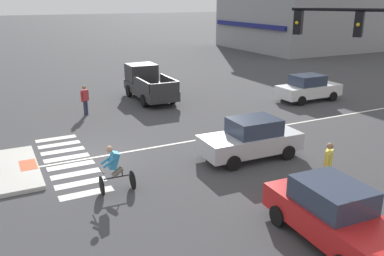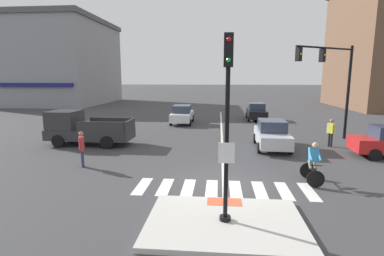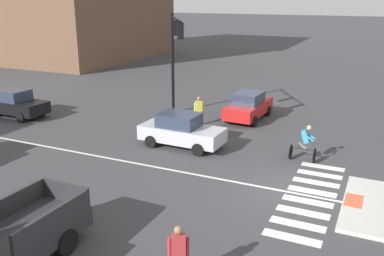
{
  "view_description": "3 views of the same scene",
  "coord_description": "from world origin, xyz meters",
  "px_view_note": "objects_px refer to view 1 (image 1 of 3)",
  "views": [
    {
      "loc": [
        15.59,
        -3.05,
        6.24
      ],
      "look_at": [
        0.97,
        4.32,
        0.96
      ],
      "focal_mm": 38.01,
      "sensor_mm": 36.0,
      "label": 1
    },
    {
      "loc": [
        -0.22,
        -11.2,
        4.12
      ],
      "look_at": [
        -1.49,
        2.67,
        1.7
      ],
      "focal_mm": 27.62,
      "sensor_mm": 36.0,
      "label": 2
    },
    {
      "loc": [
        -14.65,
        -2.71,
        7.09
      ],
      "look_at": [
        1.05,
        4.6,
        1.64
      ],
      "focal_mm": 39.61,
      "sensor_mm": 36.0,
      "label": 3
    }
  ],
  "objects_px": {
    "car_red_cross_right": "(333,214)",
    "car_silver_eastbound_mid": "(251,139)",
    "cyclist": "(115,168)",
    "car_white_westbound_distant": "(308,88)",
    "pickup_truck_charcoal_cross_left": "(147,84)",
    "pedestrian_at_curb_left": "(85,98)",
    "pedestrian_waiting_far_side": "(328,162)"
  },
  "relations": [
    {
      "from": "pedestrian_waiting_far_side",
      "to": "car_white_westbound_distant",
      "type": "bearing_deg",
      "value": 140.79
    },
    {
      "from": "car_silver_eastbound_mid",
      "to": "pedestrian_waiting_far_side",
      "type": "bearing_deg",
      "value": 10.31
    },
    {
      "from": "cyclist",
      "to": "pedestrian_at_curb_left",
      "type": "height_order",
      "value": "cyclist"
    },
    {
      "from": "car_red_cross_right",
      "to": "cyclist",
      "type": "relative_size",
      "value": 2.49
    },
    {
      "from": "car_white_westbound_distant",
      "to": "cyclist",
      "type": "height_order",
      "value": "cyclist"
    },
    {
      "from": "cyclist",
      "to": "car_white_westbound_distant",
      "type": "bearing_deg",
      "value": 115.48
    },
    {
      "from": "car_silver_eastbound_mid",
      "to": "car_white_westbound_distant",
      "type": "bearing_deg",
      "value": 126.08
    },
    {
      "from": "car_white_westbound_distant",
      "to": "pedestrian_at_curb_left",
      "type": "distance_m",
      "value": 13.62
    },
    {
      "from": "car_white_westbound_distant",
      "to": "pedestrian_at_curb_left",
      "type": "xyz_separation_m",
      "value": [
        -2.99,
        -13.29,
        0.17
      ]
    },
    {
      "from": "car_silver_eastbound_mid",
      "to": "pedestrian_waiting_far_side",
      "type": "height_order",
      "value": "pedestrian_waiting_far_side"
    },
    {
      "from": "pedestrian_waiting_far_side",
      "to": "car_red_cross_right",
      "type": "bearing_deg",
      "value": -42.03
    },
    {
      "from": "car_red_cross_right",
      "to": "car_silver_eastbound_mid",
      "type": "relative_size",
      "value": 1.01
    },
    {
      "from": "car_white_westbound_distant",
      "to": "pedestrian_at_curb_left",
      "type": "relative_size",
      "value": 2.46
    },
    {
      "from": "car_silver_eastbound_mid",
      "to": "pedestrian_at_curb_left",
      "type": "bearing_deg",
      "value": -154.01
    },
    {
      "from": "pedestrian_waiting_far_side",
      "to": "pickup_truck_charcoal_cross_left",
      "type": "bearing_deg",
      "value": -177.05
    },
    {
      "from": "car_white_westbound_distant",
      "to": "pickup_truck_charcoal_cross_left",
      "type": "bearing_deg",
      "value": -119.59
    },
    {
      "from": "pickup_truck_charcoal_cross_left",
      "to": "pedestrian_at_curb_left",
      "type": "distance_m",
      "value": 4.88
    },
    {
      "from": "car_red_cross_right",
      "to": "car_silver_eastbound_mid",
      "type": "distance_m",
      "value": 6.12
    },
    {
      "from": "cyclist",
      "to": "pedestrian_at_curb_left",
      "type": "distance_m",
      "value": 10.0
    },
    {
      "from": "cyclist",
      "to": "car_silver_eastbound_mid",
      "type": "bearing_deg",
      "value": 95.59
    },
    {
      "from": "car_silver_eastbound_mid",
      "to": "pickup_truck_charcoal_cross_left",
      "type": "xyz_separation_m",
      "value": [
        -11.39,
        -0.12,
        0.17
      ]
    },
    {
      "from": "car_white_westbound_distant",
      "to": "pickup_truck_charcoal_cross_left",
      "type": "xyz_separation_m",
      "value": [
        -5.03,
        -8.85,
        0.17
      ]
    },
    {
      "from": "cyclist",
      "to": "pedestrian_at_curb_left",
      "type": "xyz_separation_m",
      "value": [
        -9.92,
        1.26,
        0.11
      ]
    },
    {
      "from": "car_silver_eastbound_mid",
      "to": "pedestrian_at_curb_left",
      "type": "relative_size",
      "value": 2.48
    },
    {
      "from": "pedestrian_at_curb_left",
      "to": "pedestrian_waiting_far_side",
      "type": "xyz_separation_m",
      "value": [
        12.9,
        5.2,
        0.0
      ]
    },
    {
      "from": "car_red_cross_right",
      "to": "cyclist",
      "type": "xyz_separation_m",
      "value": [
        -5.37,
        -4.31,
        0.06
      ]
    },
    {
      "from": "pickup_truck_charcoal_cross_left",
      "to": "pedestrian_waiting_far_side",
      "type": "height_order",
      "value": "pickup_truck_charcoal_cross_left"
    },
    {
      "from": "car_red_cross_right",
      "to": "pedestrian_waiting_far_side",
      "type": "distance_m",
      "value": 3.22
    },
    {
      "from": "car_red_cross_right",
      "to": "car_white_westbound_distant",
      "type": "xyz_separation_m",
      "value": [
        -12.3,
        10.24,
        0.0
      ]
    },
    {
      "from": "car_red_cross_right",
      "to": "pickup_truck_charcoal_cross_left",
      "type": "relative_size",
      "value": 0.81
    },
    {
      "from": "car_silver_eastbound_mid",
      "to": "cyclist",
      "type": "height_order",
      "value": "cyclist"
    },
    {
      "from": "car_red_cross_right",
      "to": "pickup_truck_charcoal_cross_left",
      "type": "xyz_separation_m",
      "value": [
        -17.32,
        1.38,
        0.17
      ]
    }
  ]
}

